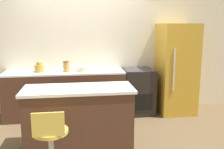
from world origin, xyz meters
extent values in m
plane|color=brown|center=(0.00, 0.00, 0.00)|extent=(14.00, 14.00, 0.00)
cube|color=beige|center=(0.00, 0.65, 1.30)|extent=(8.00, 0.06, 2.60)
cube|color=#4C2D1E|center=(-0.34, 0.32, 0.43)|extent=(2.24, 0.60, 0.86)
cube|color=white|center=(-0.34, 0.32, 0.87)|extent=(2.24, 0.60, 0.03)
cube|color=#9EA3A8|center=(-0.73, 0.32, 0.89)|extent=(0.44, 0.33, 0.01)
cube|color=#4C2D1E|center=(-0.09, -0.98, 0.42)|extent=(1.48, 0.59, 0.85)
cube|color=white|center=(-0.09, -0.98, 0.87)|extent=(1.55, 0.62, 0.04)
cube|color=black|center=(1.09, 0.32, 0.44)|extent=(0.60, 0.60, 0.89)
cube|color=black|center=(1.09, 0.01, 0.31)|extent=(0.42, 0.01, 0.31)
cube|color=#333338|center=(1.09, 0.32, 0.89)|extent=(0.57, 0.57, 0.01)
cube|color=gold|center=(1.86, 0.28, 0.89)|extent=(0.70, 0.69, 1.78)
cube|color=silver|center=(1.67, -0.08, 0.93)|extent=(0.02, 0.02, 0.80)
cylinder|color=gold|center=(-0.42, -1.66, 0.56)|extent=(0.40, 0.40, 0.04)
cube|color=gold|center=(-0.42, -1.83, 0.71)|extent=(0.34, 0.02, 0.27)
cylinder|color=#B29333|center=(-0.80, 0.29, 0.96)|extent=(0.17, 0.17, 0.13)
sphere|color=#B29333|center=(-0.80, 0.29, 1.06)|extent=(0.09, 0.09, 0.09)
cylinder|color=beige|center=(0.04, 0.29, 0.94)|extent=(0.30, 0.30, 0.08)
cylinder|color=#B77F33|center=(-0.31, 0.29, 0.98)|extent=(0.11, 0.11, 0.18)
cylinder|color=brown|center=(-0.31, 0.29, 1.08)|extent=(0.12, 0.12, 0.02)
camera|label=1|loc=(-0.10, -4.39, 1.75)|focal=40.00mm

